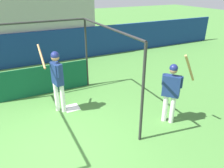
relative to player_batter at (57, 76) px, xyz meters
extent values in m
plane|color=#477F38|center=(-0.57, -1.78, -1.17)|extent=(60.00, 60.00, 0.00)
cube|color=navy|center=(-0.57, 4.80, -0.38)|extent=(24.00, 0.12, 1.58)
cube|color=#9E9E99|center=(-0.57, 6.46, 0.45)|extent=(7.60, 3.20, 3.23)
cube|color=#1E6B3D|center=(-0.85, 5.26, 0.46)|extent=(0.45, 0.40, 0.10)
cube|color=#1E6B3D|center=(-0.85, 5.44, 0.69)|extent=(0.45, 0.06, 0.40)
cube|color=#1E6B3D|center=(-0.30, 5.26, 0.46)|extent=(0.45, 0.40, 0.10)
cube|color=#1E6B3D|center=(-0.30, 5.44, 0.69)|extent=(0.45, 0.06, 0.40)
cube|color=#1E6B3D|center=(0.25, 5.26, 0.46)|extent=(0.45, 0.40, 0.10)
cube|color=#1E6B3D|center=(0.25, 5.44, 0.69)|extent=(0.45, 0.06, 0.40)
cube|color=#1E6B3D|center=(0.80, 5.26, 0.46)|extent=(0.45, 0.40, 0.10)
cube|color=#1E6B3D|center=(0.80, 5.44, 0.69)|extent=(0.45, 0.06, 0.40)
cube|color=#1E6B3D|center=(1.35, 5.26, 0.46)|extent=(0.45, 0.40, 0.10)
cube|color=#1E6B3D|center=(1.35, 5.44, 0.69)|extent=(0.45, 0.06, 0.40)
cube|color=#1E6B3D|center=(1.90, 5.26, 0.46)|extent=(0.45, 0.40, 0.10)
cube|color=#1E6B3D|center=(1.90, 5.44, 0.69)|extent=(0.45, 0.06, 0.40)
cube|color=#1E6B3D|center=(2.45, 5.26, 0.46)|extent=(0.45, 0.40, 0.10)
cube|color=#1E6B3D|center=(2.45, 5.44, 0.69)|extent=(0.45, 0.06, 0.40)
cube|color=#1E6B3D|center=(-0.85, 6.06, 0.86)|extent=(0.45, 0.40, 0.10)
cube|color=#1E6B3D|center=(-0.85, 6.24, 1.09)|extent=(0.45, 0.06, 0.40)
cube|color=#1E6B3D|center=(-0.30, 6.06, 0.86)|extent=(0.45, 0.40, 0.10)
cube|color=#1E6B3D|center=(-0.30, 6.24, 1.09)|extent=(0.45, 0.06, 0.40)
cube|color=#1E6B3D|center=(0.25, 6.06, 0.86)|extent=(0.45, 0.40, 0.10)
cube|color=#1E6B3D|center=(0.25, 6.24, 1.09)|extent=(0.45, 0.06, 0.40)
cube|color=#1E6B3D|center=(0.80, 6.06, 0.86)|extent=(0.45, 0.40, 0.10)
cube|color=#1E6B3D|center=(0.80, 6.24, 1.09)|extent=(0.45, 0.06, 0.40)
cube|color=#1E6B3D|center=(1.35, 6.06, 0.86)|extent=(0.45, 0.40, 0.10)
cube|color=#1E6B3D|center=(1.35, 6.24, 1.09)|extent=(0.45, 0.06, 0.40)
cube|color=#1E6B3D|center=(1.90, 6.06, 0.86)|extent=(0.45, 0.40, 0.10)
cube|color=#1E6B3D|center=(1.90, 6.24, 1.09)|extent=(0.45, 0.06, 0.40)
cube|color=#1E6B3D|center=(2.45, 6.06, 0.86)|extent=(0.45, 0.40, 0.10)
cube|color=#1E6B3D|center=(2.45, 6.24, 1.09)|extent=(0.45, 0.06, 0.40)
cube|color=#1E6B3D|center=(-0.85, 6.86, 1.26)|extent=(0.45, 0.40, 0.10)
cube|color=#1E6B3D|center=(-0.85, 7.04, 1.49)|extent=(0.45, 0.06, 0.40)
cube|color=#1E6B3D|center=(-0.30, 6.86, 1.26)|extent=(0.45, 0.40, 0.10)
cube|color=#1E6B3D|center=(-0.30, 7.04, 1.49)|extent=(0.45, 0.06, 0.40)
cube|color=#1E6B3D|center=(0.25, 6.86, 1.26)|extent=(0.45, 0.40, 0.10)
cube|color=#1E6B3D|center=(0.25, 7.04, 1.49)|extent=(0.45, 0.06, 0.40)
cube|color=#1E6B3D|center=(0.80, 6.86, 1.26)|extent=(0.45, 0.40, 0.10)
cube|color=#1E6B3D|center=(0.80, 7.04, 1.49)|extent=(0.45, 0.06, 0.40)
cube|color=#1E6B3D|center=(1.35, 6.86, 1.26)|extent=(0.45, 0.40, 0.10)
cube|color=#1E6B3D|center=(1.35, 7.04, 1.49)|extent=(0.45, 0.06, 0.40)
cube|color=#1E6B3D|center=(1.90, 6.86, 1.26)|extent=(0.45, 0.40, 0.10)
cube|color=#1E6B3D|center=(1.90, 7.04, 1.49)|extent=(0.45, 0.06, 0.40)
cube|color=#1E6B3D|center=(2.45, 6.86, 1.26)|extent=(0.45, 0.40, 0.10)
cube|color=#1E6B3D|center=(2.45, 7.04, 1.49)|extent=(0.45, 0.06, 0.40)
cube|color=#1E6B3D|center=(-0.85, 7.66, 1.66)|extent=(0.45, 0.40, 0.10)
cylinder|color=#282828|center=(1.44, -2.26, 0.08)|extent=(0.07, 0.07, 2.50)
cylinder|color=#282828|center=(1.44, 1.42, 0.08)|extent=(0.07, 0.07, 2.50)
cylinder|color=#282828|center=(1.44, -0.42, 1.34)|extent=(0.06, 3.68, 0.06)
cylinder|color=#282828|center=(-0.20, 1.42, 1.34)|extent=(3.28, 0.06, 0.06)
cube|color=#0F5133|center=(-0.20, 1.40, -0.65)|extent=(3.21, 0.03, 1.04)
cube|color=white|center=(0.36, -0.01, -1.16)|extent=(0.44, 0.44, 0.02)
cylinder|color=white|center=(0.08, -0.08, -0.71)|extent=(0.15, 0.15, 0.91)
cylinder|color=white|center=(-0.07, 0.07, -0.71)|extent=(0.15, 0.15, 0.91)
cube|color=navy|center=(0.01, -0.01, 0.07)|extent=(0.29, 0.43, 0.65)
sphere|color=#A37556|center=(0.01, -0.01, 0.57)|extent=(0.23, 0.23, 0.23)
sphere|color=navy|center=(0.01, -0.01, 0.62)|extent=(0.24, 0.24, 0.24)
cylinder|color=navy|center=(0.01, -0.22, 0.21)|extent=(0.08, 0.08, 0.36)
cylinder|color=navy|center=(-0.07, 0.19, 0.21)|extent=(0.08, 0.08, 0.36)
cylinder|color=#AD7F4C|center=(-0.33, 0.18, 0.59)|extent=(0.06, 0.74, 0.54)
sphere|color=#AD7F4C|center=(0.03, 0.18, 0.34)|extent=(0.08, 0.08, 0.08)
cylinder|color=white|center=(2.53, -1.86, -0.75)|extent=(0.18, 0.18, 0.83)
cylinder|color=white|center=(2.66, -2.01, -0.75)|extent=(0.18, 0.18, 0.83)
cube|color=navy|center=(2.59, -1.94, -0.05)|extent=(0.46, 0.49, 0.59)
sphere|color=#A37556|center=(2.59, -1.94, 0.41)|extent=(0.21, 0.21, 0.21)
sphere|color=navy|center=(2.59, -1.94, 0.46)|extent=(0.22, 0.22, 0.22)
cylinder|color=navy|center=(2.47, -1.73, 0.09)|extent=(0.10, 0.10, 0.32)
cylinder|color=navy|center=(2.78, -2.09, 0.09)|extent=(0.10, 0.10, 0.32)
cylinder|color=#AD7F4C|center=(2.82, -2.24, 0.52)|extent=(0.59, 0.21, 0.81)
sphere|color=#AD7F4C|center=(2.76, -1.98, 0.13)|extent=(0.08, 0.08, 0.08)
camera|label=1|loc=(-1.17, -5.93, 2.43)|focal=35.00mm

